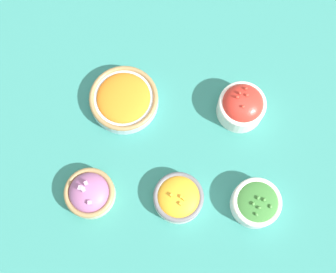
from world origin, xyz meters
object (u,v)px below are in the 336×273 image
object	(u,v)px
bowl_squash	(178,197)
bowl_carrots	(124,99)
bowl_cherry_tomatoes	(242,106)
bowl_red_onion	(89,193)
bowl_broccoli	(256,203)

from	to	relation	value
bowl_squash	bowl_carrots	xyz separation A→B (m)	(0.16, -0.22, -0.00)
bowl_cherry_tomatoes	bowl_carrots	distance (m)	0.28
bowl_cherry_tomatoes	bowl_red_onion	bearing A→B (deg)	38.46
bowl_carrots	bowl_broccoli	bearing A→B (deg)	148.88
bowl_cherry_tomatoes	bowl_carrots	xyz separation A→B (m)	(0.28, 0.02, -0.02)
bowl_broccoli	bowl_squash	bearing A→B (deg)	4.20
bowl_squash	bowl_red_onion	xyz separation A→B (m)	(0.20, 0.02, -0.00)
bowl_squash	bowl_red_onion	bearing A→B (deg)	5.38
bowl_cherry_tomatoes	bowl_red_onion	distance (m)	0.41
bowl_squash	bowl_red_onion	size ratio (longest dim) A/B	1.00
bowl_carrots	bowl_broccoli	size ratio (longest dim) A/B	1.49
bowl_broccoli	bowl_red_onion	size ratio (longest dim) A/B	0.97
bowl_carrots	bowl_red_onion	xyz separation A→B (m)	(0.04, 0.24, 0.00)
bowl_broccoli	bowl_red_onion	world-z (taller)	bowl_red_onion
bowl_carrots	bowl_broccoli	world-z (taller)	bowl_broccoli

